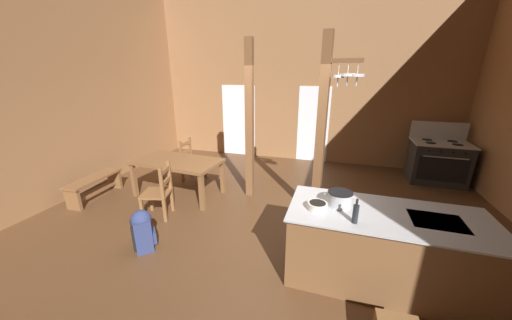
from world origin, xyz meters
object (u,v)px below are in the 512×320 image
(bottle_tall_on_counter, at_px, (356,213))
(ladderback_chair_near_window, at_px, (159,192))
(backpack, at_px, (143,229))
(mixing_bowl_on_counter, at_px, (317,206))
(ladderback_chair_by_post, at_px, (192,161))
(dining_table, at_px, (177,164))
(bench_along_left_wall, at_px, (95,184))
(stockpot_on_counter, at_px, (340,198))
(stove_range, at_px, (437,162))
(kitchen_island, at_px, (382,248))

(bottle_tall_on_counter, bearing_deg, ladderback_chair_near_window, 164.80)
(backpack, height_order, mixing_bowl_on_counter, mixing_bowl_on_counter)
(ladderback_chair_by_post, relative_size, bottle_tall_on_counter, 3.51)
(mixing_bowl_on_counter, relative_size, bottle_tall_on_counter, 0.84)
(mixing_bowl_on_counter, bearing_deg, dining_table, 152.02)
(bench_along_left_wall, height_order, stockpot_on_counter, stockpot_on_counter)
(stove_range, bearing_deg, bottle_tall_on_counter, -116.94)
(ladderback_chair_near_window, bearing_deg, mixing_bowl_on_counter, -13.68)
(stove_range, height_order, bottle_tall_on_counter, stove_range)
(ladderback_chair_by_post, relative_size, backpack, 1.59)
(bottle_tall_on_counter, bearing_deg, dining_table, 152.40)
(ladderback_chair_near_window, bearing_deg, bench_along_left_wall, 172.33)
(stockpot_on_counter, bearing_deg, ladderback_chair_by_post, 146.59)
(stove_range, height_order, bench_along_left_wall, stove_range)
(dining_table, bearing_deg, bottle_tall_on_counter, -27.60)
(backpack, relative_size, bottle_tall_on_counter, 2.20)
(mixing_bowl_on_counter, bearing_deg, stockpot_on_counter, 35.66)
(bench_along_left_wall, distance_m, backpack, 2.26)
(stove_range, height_order, dining_table, stove_range)
(dining_table, distance_m, bench_along_left_wall, 1.66)
(stove_range, height_order, mixing_bowl_on_counter, stove_range)
(mixing_bowl_on_counter, bearing_deg, backpack, -175.25)
(stove_range, xyz_separation_m, bench_along_left_wall, (-6.72, -2.90, -0.19))
(stove_range, bearing_deg, backpack, -140.04)
(dining_table, relative_size, backpack, 2.97)
(stove_range, distance_m, dining_table, 5.69)
(bench_along_left_wall, xyz_separation_m, backpack, (1.99, -1.06, 0.02))
(stove_range, distance_m, ladderback_chair_by_post, 5.58)
(ladderback_chair_by_post, bearing_deg, mixing_bowl_on_counter, -37.66)
(kitchen_island, height_order, bottle_tall_on_counter, bottle_tall_on_counter)
(backpack, bearing_deg, ladderback_chair_by_post, 104.74)
(ladderback_chair_near_window, height_order, mixing_bowl_on_counter, mixing_bowl_on_counter)
(stove_range, relative_size, dining_table, 0.75)
(mixing_bowl_on_counter, bearing_deg, bottle_tall_on_counter, -24.75)
(ladderback_chair_near_window, height_order, bench_along_left_wall, ladderback_chair_near_window)
(ladderback_chair_by_post, distance_m, backpack, 2.58)
(bench_along_left_wall, distance_m, stockpot_on_counter, 4.66)
(ladderback_chair_by_post, bearing_deg, stove_range, 15.25)
(ladderback_chair_near_window, height_order, bottle_tall_on_counter, bottle_tall_on_counter)
(dining_table, distance_m, mixing_bowl_on_counter, 3.20)
(stove_range, bearing_deg, mixing_bowl_on_counter, -122.52)
(kitchen_island, height_order, dining_table, kitchen_island)
(bottle_tall_on_counter, bearing_deg, backpack, -179.76)
(stove_range, distance_m, ladderback_chair_near_window, 5.94)
(dining_table, distance_m, stockpot_on_counter, 3.35)
(bench_along_left_wall, xyz_separation_m, stockpot_on_counter, (4.56, -0.70, 0.68))
(bench_along_left_wall, bearing_deg, bottle_tall_on_counter, -12.58)
(ladderback_chair_by_post, bearing_deg, bottle_tall_on_counter, -36.33)
(kitchen_island, relative_size, bench_along_left_wall, 1.89)
(dining_table, xyz_separation_m, bottle_tall_on_counter, (3.21, -1.68, 0.35))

